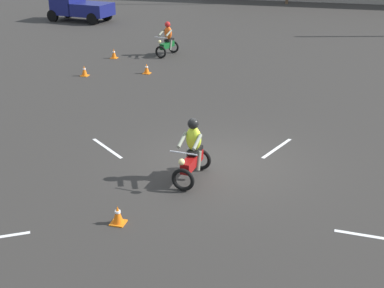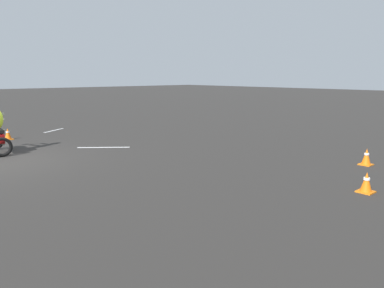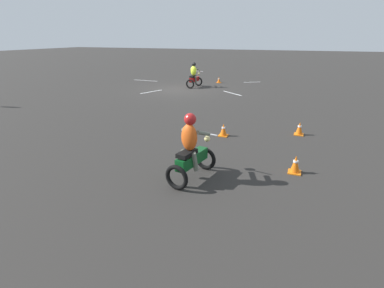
{
  "view_description": "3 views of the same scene",
  "coord_description": "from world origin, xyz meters",
  "px_view_note": "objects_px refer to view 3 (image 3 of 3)",
  "views": [
    {
      "loc": [
        2.77,
        -13.16,
        6.19
      ],
      "look_at": [
        -0.49,
        -1.21,
        1.0
      ],
      "focal_mm": 50.0,
      "sensor_mm": 36.0,
      "label": 1
    },
    {
      "loc": [
        2.64,
        11.5,
        2.44
      ],
      "look_at": [
        -2.91,
        5.28,
        0.9
      ],
      "focal_mm": 35.0,
      "sensor_mm": 36.0,
      "label": 2
    },
    {
      "loc": [
        -7.68,
        17.94,
        3.29
      ],
      "look_at": [
        -5.32,
        11.78,
        0.9
      ],
      "focal_mm": 28.0,
      "sensor_mm": 36.0,
      "label": 3
    }
  ],
  "objects_px": {
    "motorcycle_rider_background": "(191,151)",
    "traffic_cone_mid_center": "(299,129)",
    "traffic_cone_near_left": "(223,130)",
    "traffic_cone_near_right": "(295,165)",
    "traffic_cone_mid_left": "(219,80)",
    "motorcycle_rider_foreground": "(194,76)"
  },
  "relations": [
    {
      "from": "traffic_cone_near_right",
      "to": "traffic_cone_mid_left",
      "type": "height_order",
      "value": "traffic_cone_near_right"
    },
    {
      "from": "traffic_cone_mid_left",
      "to": "motorcycle_rider_background",
      "type": "bearing_deg",
      "value": 103.78
    },
    {
      "from": "traffic_cone_mid_center",
      "to": "traffic_cone_near_right",
      "type": "bearing_deg",
      "value": 90.67
    },
    {
      "from": "motorcycle_rider_foreground",
      "to": "traffic_cone_mid_center",
      "type": "xyz_separation_m",
      "value": [
        -7.11,
        8.39,
        -0.5
      ]
    },
    {
      "from": "motorcycle_rider_foreground",
      "to": "traffic_cone_mid_center",
      "type": "bearing_deg",
      "value": -44.99
    },
    {
      "from": "traffic_cone_near_right",
      "to": "traffic_cone_mid_left",
      "type": "relative_size",
      "value": 1.06
    },
    {
      "from": "traffic_cone_mid_center",
      "to": "motorcycle_rider_foreground",
      "type": "bearing_deg",
      "value": -49.72
    },
    {
      "from": "motorcycle_rider_background",
      "to": "traffic_cone_near_left",
      "type": "distance_m",
      "value": 3.57
    },
    {
      "from": "traffic_cone_near_left",
      "to": "traffic_cone_near_right",
      "type": "relative_size",
      "value": 0.94
    },
    {
      "from": "motorcycle_rider_foreground",
      "to": "traffic_cone_near_right",
      "type": "bearing_deg",
      "value": -53.85
    },
    {
      "from": "traffic_cone_near_left",
      "to": "traffic_cone_mid_left",
      "type": "bearing_deg",
      "value": -73.12
    },
    {
      "from": "traffic_cone_near_left",
      "to": "traffic_cone_mid_center",
      "type": "height_order",
      "value": "traffic_cone_mid_center"
    },
    {
      "from": "traffic_cone_near_left",
      "to": "traffic_cone_mid_left",
      "type": "height_order",
      "value": "traffic_cone_near_left"
    },
    {
      "from": "motorcycle_rider_background",
      "to": "traffic_cone_near_left",
      "type": "bearing_deg",
      "value": 103.74
    },
    {
      "from": "traffic_cone_mid_left",
      "to": "traffic_cone_near_left",
      "type": "bearing_deg",
      "value": 106.88
    },
    {
      "from": "motorcycle_rider_background",
      "to": "traffic_cone_near_left",
      "type": "relative_size",
      "value": 3.77
    },
    {
      "from": "traffic_cone_near_right",
      "to": "traffic_cone_mid_left",
      "type": "distance_m",
      "value": 15.53
    },
    {
      "from": "traffic_cone_mid_center",
      "to": "traffic_cone_mid_left",
      "type": "height_order",
      "value": "traffic_cone_mid_center"
    },
    {
      "from": "motorcycle_rider_foreground",
      "to": "traffic_cone_mid_left",
      "type": "relative_size",
      "value": 3.78
    },
    {
      "from": "motorcycle_rider_foreground",
      "to": "traffic_cone_mid_center",
      "type": "distance_m",
      "value": 11.01
    },
    {
      "from": "motorcycle_rider_background",
      "to": "traffic_cone_near_right",
      "type": "height_order",
      "value": "motorcycle_rider_background"
    },
    {
      "from": "motorcycle_rider_background",
      "to": "traffic_cone_mid_center",
      "type": "bearing_deg",
      "value": 74.58
    }
  ]
}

